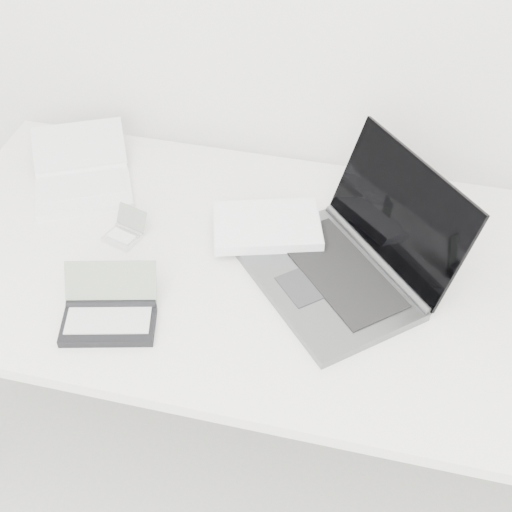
% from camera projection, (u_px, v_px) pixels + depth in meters
% --- Properties ---
extents(desk, '(1.60, 0.80, 0.73)m').
position_uv_depth(desk, '(273.00, 280.00, 1.60)').
color(desk, white).
rests_on(desk, ground).
extents(laptop_large, '(0.59, 0.52, 0.25)m').
position_uv_depth(laptop_large, '(327.00, 252.00, 1.54)').
color(laptop_large, '#5C5E61').
rests_on(laptop_large, desk).
extents(netbook_open_white, '(0.33, 0.36, 0.08)m').
position_uv_depth(netbook_open_white, '(82.00, 179.00, 1.77)').
color(netbook_open_white, white).
rests_on(netbook_open_white, desk).
extents(pda_silver, '(0.10, 0.10, 0.06)m').
position_uv_depth(pda_silver, '(125.00, 233.00, 1.63)').
color(pda_silver, silver).
rests_on(pda_silver, desk).
extents(palmtop_charcoal, '(0.22, 0.20, 0.09)m').
position_uv_depth(palmtop_charcoal, '(109.00, 314.00, 1.44)').
color(palmtop_charcoal, black).
rests_on(palmtop_charcoal, desk).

